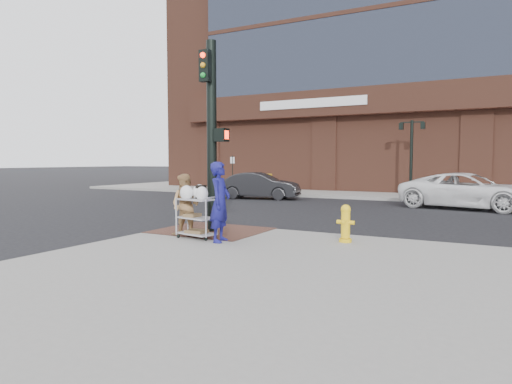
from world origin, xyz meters
The scene contains 14 objects.
ground centered at (0.00, 0.00, 0.00)m, with size 220.00×220.00×0.00m, color black.
brick_curb_ramp centered at (-0.60, 0.90, 0.16)m, with size 2.80×2.40×0.01m, color #533126.
bank_building centered at (5.00, 31.00, 14.15)m, with size 42.00×26.00×28.00m, color brown.
lamp_post centered at (2.00, 16.00, 2.62)m, with size 1.32×0.22×4.00m.
parking_sign centered at (-8.50, 15.00, 1.25)m, with size 0.05×0.05×2.20m, color black.
traffic_signal_pole centered at (-0.48, 0.77, 2.83)m, with size 0.61×0.51×5.00m.
woman_blue centered at (0.54, -0.42, 1.08)m, with size 0.68×0.45×1.86m, color navy.
pedestrian_tan centered at (-0.63, -0.19, 0.93)m, with size 0.76×0.59×1.56m, color tan.
sedan_dark centered at (-5.03, 12.02, 0.70)m, with size 1.48×4.24×1.40m, color black.
minivan_white centered at (5.06, 11.75, 0.76)m, with size 2.51×5.44×1.51m, color white.
utility_cart centered at (-0.24, -0.27, 0.74)m, with size 1.02×0.70×1.30m.
fire_hydrant centered at (3.11, 0.93, 0.60)m, with size 0.41×0.29×0.88m.
newsbox_red centered at (-7.45, 15.51, 0.59)m, with size 0.37×0.34×0.89m, color #A31217.
newsbox_yellow centered at (-6.17, 15.14, 0.69)m, with size 0.46×0.41×1.09m, color gold.
Camera 1 is at (6.26, -9.27, 2.05)m, focal length 32.00 mm.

